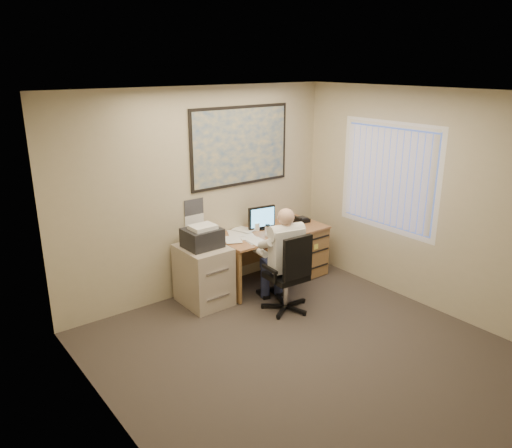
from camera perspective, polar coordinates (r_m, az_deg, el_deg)
room_shell at (r=4.81m, az=7.65°, el=-1.83°), size 4.00×4.50×2.70m
desk at (r=7.22m, az=3.68°, el=-2.55°), size 1.60×0.97×1.07m
world_map at (r=6.74m, az=-1.76°, el=8.88°), size 1.56×0.03×1.06m
wall_calendar at (r=6.53m, az=-7.07°, el=1.06°), size 0.28×0.01×0.42m
window_blinds at (r=6.70m, az=14.88°, el=5.19°), size 0.06×1.40×1.30m
filing_cabinet at (r=6.40m, az=-6.03°, el=-5.22°), size 0.55×0.66×1.06m
office_chair at (r=6.25m, az=3.74°, el=-7.34°), size 0.65×0.65×1.03m
person at (r=6.15m, az=3.30°, el=-4.10°), size 0.71×0.89×1.31m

